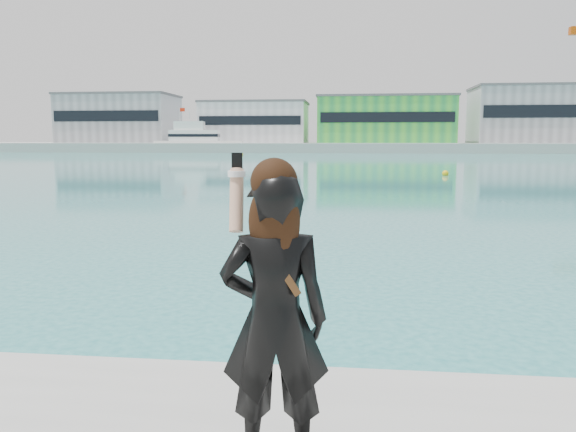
{
  "coord_description": "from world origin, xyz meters",
  "views": [
    {
      "loc": [
        0.57,
        -3.58,
        2.72
      ],
      "look_at": [
        0.14,
        0.25,
        2.2
      ],
      "focal_mm": 35.0,
      "sensor_mm": 36.0,
      "label": 1
    }
  ],
  "objects_px": {
    "buoy_far": "(242,155)",
    "buoy_extra": "(445,176)",
    "motor_yacht": "(197,141)",
    "woman": "(274,311)"
  },
  "relations": [
    {
      "from": "buoy_far",
      "to": "buoy_extra",
      "type": "height_order",
      "value": "same"
    },
    {
      "from": "motor_yacht",
      "to": "woman",
      "type": "bearing_deg",
      "value": -80.8
    },
    {
      "from": "motor_yacht",
      "to": "buoy_extra",
      "type": "height_order",
      "value": "motor_yacht"
    },
    {
      "from": "motor_yacht",
      "to": "buoy_far",
      "type": "xyz_separation_m",
      "value": [
        13.78,
        -20.29,
        -2.44
      ]
    },
    {
      "from": "buoy_extra",
      "to": "motor_yacht",
      "type": "bearing_deg",
      "value": 118.31
    },
    {
      "from": "buoy_far",
      "to": "buoy_extra",
      "type": "bearing_deg",
      "value": -64.06
    },
    {
      "from": "motor_yacht",
      "to": "woman",
      "type": "xyz_separation_m",
      "value": [
        32.72,
        -115.78,
        -0.7
      ]
    },
    {
      "from": "buoy_far",
      "to": "woman",
      "type": "bearing_deg",
      "value": -78.78
    },
    {
      "from": "motor_yacht",
      "to": "buoy_far",
      "type": "height_order",
      "value": "motor_yacht"
    },
    {
      "from": "motor_yacht",
      "to": "buoy_extra",
      "type": "bearing_deg",
      "value": -68.27
    }
  ]
}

